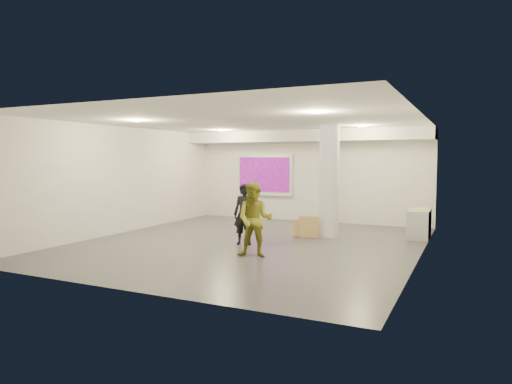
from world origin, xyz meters
The scene contains 20 objects.
floor centered at (0.00, 0.00, 0.00)m, with size 8.00×9.00×0.01m, color #34363B.
ceiling centered at (0.00, 0.00, 3.00)m, with size 8.00×9.00×0.01m, color silver.
wall_back centered at (0.00, 4.50, 1.50)m, with size 8.00×0.01×3.00m, color silver.
wall_front centered at (0.00, -4.50, 1.50)m, with size 8.00×0.01×3.00m, color silver.
wall_left centered at (-4.00, 0.00, 1.50)m, with size 0.01×9.00×3.00m, color silver.
wall_right centered at (4.00, 0.00, 1.50)m, with size 0.01×9.00×3.00m, color silver.
soffit_band centered at (0.00, 3.95, 2.82)m, with size 8.00×1.10×0.36m, color silver.
downlight_nw centered at (-2.20, 2.50, 2.98)m, with size 0.22×0.22×0.02m, color #EDB976.
downlight_ne centered at (2.20, 2.50, 2.98)m, with size 0.22×0.22×0.02m, color #EDB976.
downlight_sw centered at (-2.20, -1.50, 2.98)m, with size 0.22×0.22×0.02m, color #EDB976.
downlight_se centered at (2.20, -1.50, 2.98)m, with size 0.22×0.22×0.02m, color #EDB976.
column centered at (1.50, 1.80, 1.50)m, with size 0.52×0.52×3.00m, color silver.
projection_screen centered at (-1.60, 4.45, 1.53)m, with size 2.10×0.13×1.42m.
credenza centered at (3.72, 2.71, 0.37)m, with size 0.53×1.28×0.75m, color #A1A4A7.
papers_stack centered at (3.78, 2.96, 0.76)m, with size 0.24×0.31×0.02m, color silver.
postit_pad centered at (3.68, 2.66, 0.76)m, with size 0.20×0.27×0.03m, color #E5F417.
cardboard_back centered at (1.07, 1.41, 0.28)m, with size 0.52×0.05×0.57m, color olive.
cardboard_front centered at (0.83, 1.44, 0.23)m, with size 0.44×0.04×0.48m, color olive.
woman centered at (-0.03, -0.20, 0.74)m, with size 0.54×0.35×1.48m, color black.
man centered at (0.81, -1.37, 0.80)m, with size 0.78×0.61×1.60m, color olive.
Camera 1 is at (4.94, -10.03, 2.08)m, focal length 32.00 mm.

